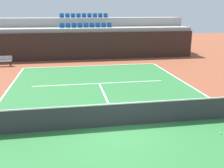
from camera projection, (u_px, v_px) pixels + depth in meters
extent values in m
plane|color=brown|center=(119.00, 126.00, 10.50)|extent=(80.00, 80.00, 0.00)
cube|color=#2D7238|center=(119.00, 126.00, 10.50)|extent=(11.00, 24.00, 0.01)
cube|color=white|center=(91.00, 66.00, 21.82)|extent=(11.00, 0.10, 0.00)
cube|color=white|center=(99.00, 83.00, 16.56)|extent=(8.26, 0.10, 0.00)
cube|color=white|center=(107.00, 100.00, 13.53)|extent=(0.10, 6.40, 0.00)
cube|color=black|center=(88.00, 46.00, 24.31)|extent=(20.54, 0.30, 2.53)
cube|color=#9E9E99|center=(87.00, 43.00, 25.54)|extent=(20.54, 2.40, 2.87)
cube|color=#9E9E99|center=(85.00, 36.00, 27.69)|extent=(20.54, 2.40, 3.74)
cube|color=#145193|center=(62.00, 28.00, 24.77)|extent=(0.44, 0.44, 0.04)
cube|color=#145193|center=(62.00, 25.00, 24.89)|extent=(0.44, 0.04, 0.40)
cube|color=#145193|center=(68.00, 28.00, 24.86)|extent=(0.44, 0.44, 0.04)
cube|color=#145193|center=(68.00, 25.00, 24.99)|extent=(0.44, 0.04, 0.40)
cube|color=#145193|center=(74.00, 28.00, 24.95)|extent=(0.44, 0.44, 0.04)
cube|color=#145193|center=(74.00, 25.00, 25.08)|extent=(0.44, 0.04, 0.40)
cube|color=#145193|center=(80.00, 27.00, 25.05)|extent=(0.44, 0.44, 0.04)
cube|color=#145193|center=(80.00, 25.00, 25.18)|extent=(0.44, 0.04, 0.40)
cube|color=#145193|center=(86.00, 27.00, 25.14)|extent=(0.44, 0.44, 0.04)
cube|color=#145193|center=(86.00, 25.00, 25.27)|extent=(0.44, 0.04, 0.40)
cube|color=#145193|center=(92.00, 27.00, 25.23)|extent=(0.44, 0.44, 0.04)
cube|color=#145193|center=(92.00, 25.00, 25.36)|extent=(0.44, 0.04, 0.40)
cube|color=#145193|center=(98.00, 27.00, 25.33)|extent=(0.44, 0.44, 0.04)
cube|color=#145193|center=(98.00, 25.00, 25.46)|extent=(0.44, 0.04, 0.40)
cube|color=#145193|center=(104.00, 27.00, 25.42)|extent=(0.44, 0.44, 0.04)
cube|color=#145193|center=(103.00, 25.00, 25.55)|extent=(0.44, 0.04, 0.40)
cube|color=#145193|center=(110.00, 27.00, 25.51)|extent=(0.44, 0.44, 0.04)
cube|color=#145193|center=(109.00, 25.00, 25.64)|extent=(0.44, 0.04, 0.40)
cube|color=#145193|center=(62.00, 18.00, 26.80)|extent=(0.44, 0.44, 0.04)
cube|color=#145193|center=(62.00, 15.00, 26.93)|extent=(0.44, 0.04, 0.40)
cube|color=#145193|center=(68.00, 18.00, 26.90)|extent=(0.44, 0.44, 0.04)
cube|color=#145193|center=(67.00, 15.00, 27.03)|extent=(0.44, 0.04, 0.40)
cube|color=#145193|center=(73.00, 17.00, 26.99)|extent=(0.44, 0.44, 0.04)
cube|color=#145193|center=(73.00, 15.00, 27.12)|extent=(0.44, 0.04, 0.40)
cube|color=#145193|center=(79.00, 17.00, 27.08)|extent=(0.44, 0.44, 0.04)
cube|color=#145193|center=(79.00, 15.00, 27.21)|extent=(0.44, 0.04, 0.40)
cube|color=#145193|center=(84.00, 17.00, 27.18)|extent=(0.44, 0.44, 0.04)
cube|color=#145193|center=(84.00, 15.00, 27.31)|extent=(0.44, 0.04, 0.40)
cube|color=#145193|center=(90.00, 17.00, 27.27)|extent=(0.44, 0.44, 0.04)
cube|color=#145193|center=(89.00, 15.00, 27.40)|extent=(0.44, 0.04, 0.40)
cube|color=#145193|center=(95.00, 17.00, 27.36)|extent=(0.44, 0.44, 0.04)
cube|color=#145193|center=(95.00, 15.00, 27.49)|extent=(0.44, 0.04, 0.40)
cube|color=#145193|center=(101.00, 17.00, 27.46)|extent=(0.44, 0.44, 0.04)
cube|color=#145193|center=(100.00, 15.00, 27.59)|extent=(0.44, 0.04, 0.40)
cube|color=#145193|center=(106.00, 17.00, 27.55)|extent=(0.44, 0.44, 0.04)
cube|color=#145193|center=(106.00, 15.00, 27.68)|extent=(0.44, 0.04, 0.40)
cube|color=#333338|center=(119.00, 115.00, 10.37)|extent=(10.90, 0.02, 0.92)
cube|color=white|center=(119.00, 104.00, 10.24)|extent=(10.90, 0.04, 0.05)
cube|color=#99999E|center=(2.00, 61.00, 21.49)|extent=(1.50, 0.40, 0.05)
cube|color=#99999E|center=(3.00, 58.00, 21.60)|extent=(1.50, 0.04, 0.36)
cube|color=#2D2D33|center=(10.00, 64.00, 21.52)|extent=(0.06, 0.06, 0.42)
cube|color=#2D2D33|center=(11.00, 63.00, 21.78)|extent=(0.06, 0.06, 0.42)
sphere|color=#CCE033|center=(221.00, 133.00, 9.79)|extent=(0.07, 0.07, 0.07)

